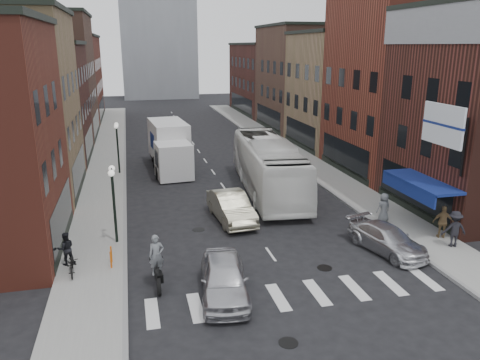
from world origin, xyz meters
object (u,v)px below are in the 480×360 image
curb_car (387,239)px  ped_right_a (454,229)px  bike_rack (111,257)px  parked_bicycle (72,264)px  motorcycle_rider (157,263)px  transit_bus (268,166)px  billboard_sign (444,126)px  ped_right_c (384,207)px  ped_left_solo (66,249)px  box_truck (170,147)px  sedan_left_far (231,207)px  streetlamp_near (113,191)px  sedan_left_near (224,278)px  streetlamp_far (117,139)px  ped_right_b (443,222)px

curb_car → ped_right_a: ped_right_a is taller
bike_rack → parked_bicycle: bearing=-164.8°
motorcycle_rider → transit_bus: 14.56m
billboard_sign → ped_right_c: billboard_sign is taller
parked_bicycle → ped_right_c: 17.00m
ped_left_solo → ped_right_a: size_ratio=0.84×
billboard_sign → box_truck: 22.07m
motorcycle_rider → sedan_left_far: motorcycle_rider is taller
streetlamp_near → ped_right_a: size_ratio=2.20×
ped_left_solo → sedan_left_near: bearing=133.5°
parked_bicycle → ped_right_a: (18.40, -1.35, 0.50)m
sedan_left_far → ped_left_solo: 9.63m
box_truck → transit_bus: 9.81m
streetlamp_far → bike_rack: bearing=-90.7°
box_truck → ped_right_b: bearing=-60.0°
ped_left_solo → billboard_sign: bearing=162.1°
transit_bus → parked_bicycle: size_ratio=7.98×
sedan_left_far → parked_bicycle: bearing=-153.1°
parked_bicycle → ped_right_b: size_ratio=0.95×
motorcycle_rider → transit_bus: (8.43, 11.85, 0.75)m
bike_rack → ped_right_b: 16.91m
streetlamp_far → ped_right_c: 20.90m
bike_rack → parked_bicycle: size_ratio=0.48×
sedan_left_far → ped_right_c: 8.79m
bike_rack → ped_right_c: bearing=8.2°
sedan_left_far → ped_right_a: size_ratio=2.70×
box_truck → sedan_left_far: 12.89m
sedan_left_near → parked_bicycle: bearing=160.2°
sedan_left_near → sedan_left_far: 8.65m
box_truck → ped_left_solo: size_ratio=5.72×
streetlamp_near → billboard_sign: bearing=-12.3°
billboard_sign → sedan_left_far: bearing=149.9°
billboard_sign → ped_right_b: size_ratio=2.10×
motorcycle_rider → ped_left_solo: bearing=138.0°
ped_right_b → ped_right_a: bearing=104.0°
box_truck → motorcycle_rider: size_ratio=3.82×
ped_left_solo → ped_right_c: size_ratio=0.94×
streetlamp_far → motorcycle_rider: bearing=-84.7°
bike_rack → ped_right_b: (16.89, -0.72, 0.48)m
sedan_left_near → box_truck: bearing=98.2°
box_truck → ped_left_solo: box_truck is taller
ped_right_a → ped_right_c: size_ratio=1.12×
streetlamp_near → curb_car: bearing=-17.0°
streetlamp_near → sedan_left_far: streetlamp_near is taller
transit_bus → ped_left_solo: 15.39m
sedan_left_near → ped_right_b: ped_right_b is taller
streetlamp_far → parked_bicycle: size_ratio=2.46×
billboard_sign → streetlamp_far: (-15.99, 17.50, -3.22)m
sedan_left_far → box_truck: bearing=96.0°
box_truck → motorcycle_rider: bearing=-101.7°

